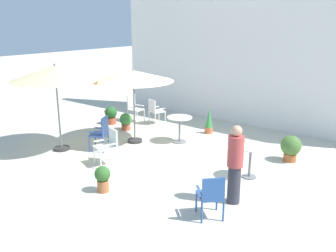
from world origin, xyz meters
The scene contains 17 objects.
ground_plane centered at (0.00, 0.00, 0.00)m, with size 60.00×60.00×0.00m, color beige.
villa_facade centered at (0.00, 4.21, 2.47)m, with size 10.18×0.30×4.94m, color white.
patio_umbrella_0 centered at (-2.60, -1.54, 2.18)m, with size 2.40×2.40×2.45m.
patio_umbrella_1 centered at (-1.44, 0.26, 1.99)m, with size 2.35×2.35×2.23m.
cafe_table_0 centered at (-0.37, 1.09, 0.55)m, with size 0.75×0.75×0.78m.
cafe_table_1 centered at (2.46, 0.02, 0.51)m, with size 0.60×0.60×0.75m.
patio_chair_0 centered at (2.74, -2.14, 0.50)m, with size 0.64×0.64×0.87m.
patio_chair_1 centered at (-3.06, 1.96, 0.55)m, with size 0.49×0.47×0.97m.
patio_chair_2 centered at (-0.75, -1.43, 0.54)m, with size 0.62×0.63×0.92m.
patio_chair_3 centered at (-1.67, -0.84, 0.56)m, with size 0.61×0.62×0.98m.
patio_chair_4 centered at (-2.25, 2.18, 0.52)m, with size 0.56×0.57×0.89m.
potted_plant_0 centered at (-2.55, 1.01, 0.31)m, with size 0.41×0.41×0.57m.
potted_plant_1 centered at (-3.48, 1.21, 0.34)m, with size 0.43×0.43×0.63m.
potted_plant_2 centered at (-0.16, 2.41, 0.39)m, with size 0.26×0.26×0.82m.
potted_plant_3 centered at (2.83, 1.63, 0.39)m, with size 0.53×0.53×0.70m.
potted_plant_4 centered at (0.32, -2.61, 0.33)m, with size 0.34×0.34×0.58m.
standing_person centered at (2.76, -1.31, 0.84)m, with size 0.42×0.42×1.63m.
Camera 1 is at (5.93, -7.47, 3.59)m, focal length 39.54 mm.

